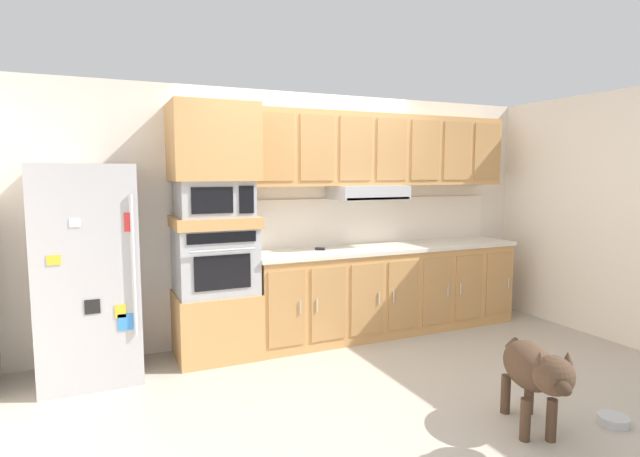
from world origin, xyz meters
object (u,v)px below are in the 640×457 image
at_px(refrigerator, 88,273).
at_px(screwdriver, 320,249).
at_px(microwave, 214,199).
at_px(dog, 534,370).
at_px(dog_food_bowl, 613,420).
at_px(built_in_oven, 215,260).

distance_m(refrigerator, screwdriver, 2.13).
xyz_separation_m(microwave, dog, (1.57, -2.23, -1.04)).
bearing_deg(microwave, refrigerator, -176.34).
relative_size(microwave, dog, 0.71).
distance_m(refrigerator, dog_food_bowl, 4.04).
relative_size(refrigerator, built_in_oven, 2.51).
bearing_deg(built_in_oven, microwave, -0.77).
relative_size(built_in_oven, screwdriver, 4.18).
distance_m(refrigerator, built_in_oven, 1.06).
distance_m(built_in_oven, dog_food_bowl, 3.32).
xyz_separation_m(built_in_oven, dog_food_bowl, (2.15, -2.38, -0.87)).
height_order(refrigerator, screwdriver, refrigerator).
xyz_separation_m(refrigerator, dog_food_bowl, (3.21, -2.31, -0.85)).
relative_size(screwdriver, dog, 0.18).
relative_size(microwave, dog_food_bowl, 3.22).
bearing_deg(dog, screwdriver, -141.63).
bearing_deg(refrigerator, dog, -39.45).
relative_size(refrigerator, dog, 1.93).
relative_size(screwdriver, dog_food_bowl, 0.84).
bearing_deg(screwdriver, dog, -77.52).
xyz_separation_m(built_in_oven, screwdriver, (1.07, 0.04, 0.03)).
distance_m(dog, dog_food_bowl, 0.72).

